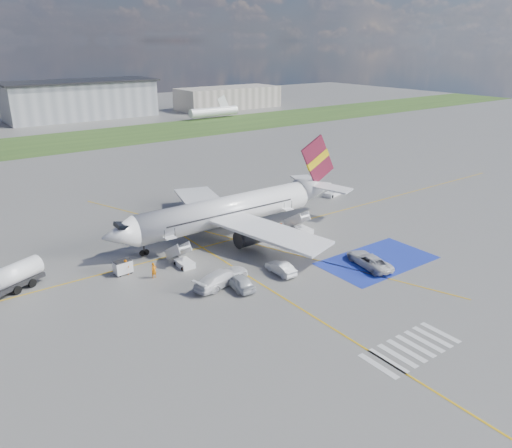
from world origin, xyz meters
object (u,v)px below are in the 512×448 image
object	(u,v)px
car_silver_a	(239,282)
van_white_a	(369,258)
airliner	(235,209)
fuel_tanker	(4,284)
belt_loader	(334,193)
van_white_b	(222,275)
car_silver_b	(281,268)
gpu_cart	(123,268)

from	to	relation	value
car_silver_a	van_white_a	size ratio (longest dim) A/B	0.89
airliner	car_silver_a	xyz separation A→B (m)	(-8.92, -14.06, -2.61)
fuel_tanker	car_silver_a	world-z (taller)	fuel_tanker
belt_loader	van_white_b	world-z (taller)	van_white_b
fuel_tanker	car_silver_b	world-z (taller)	fuel_tanker
fuel_tanker	van_white_a	size ratio (longest dim) A/B	1.68
fuel_tanker	car_silver_b	bearing A→B (deg)	-50.94
belt_loader	van_white_b	distance (m)	37.48
belt_loader	van_white_a	size ratio (longest dim) A/B	0.95
airliner	van_white_b	bearing A→B (deg)	-129.32
car_silver_b	van_white_b	xyz separation A→B (m)	(-6.77, 1.79, 0.38)
fuel_tanker	gpu_cart	size ratio (longest dim) A/B	4.21
fuel_tanker	van_white_a	distance (m)	40.02
gpu_cart	car_silver_b	world-z (taller)	gpu_cart
car_silver_a	gpu_cart	bearing A→B (deg)	-45.11
gpu_cart	car_silver_b	size ratio (longest dim) A/B	0.48
fuel_tanker	gpu_cart	world-z (taller)	fuel_tanker
car_silver_a	car_silver_b	size ratio (longest dim) A/B	1.08
airliner	gpu_cart	size ratio (longest dim) A/B	17.96
airliner	gpu_cart	xyz separation A→B (m)	(-17.59, -3.35, -2.66)
gpu_cart	belt_loader	world-z (taller)	gpu_cart
airliner	van_white_a	world-z (taller)	airliner
airliner	fuel_tanker	xyz separation A→B (m)	(-29.40, -0.75, -2.17)
car_silver_b	van_white_b	distance (m)	7.01
car_silver_a	airliner	bearing A→B (deg)	-116.47
car_silver_b	van_white_b	bearing A→B (deg)	-14.22
fuel_tanker	car_silver_a	xyz separation A→B (m)	(20.48, -13.31, -0.44)
airliner	car_silver_b	xyz separation A→B (m)	(-3.15, -13.90, -2.69)
car_silver_a	van_white_b	size ratio (longest dim) A/B	0.83
fuel_tanker	car_silver_a	size ratio (longest dim) A/B	1.89
belt_loader	car_silver_b	size ratio (longest dim) A/B	1.16
gpu_cart	car_silver_b	bearing A→B (deg)	-40.41
belt_loader	car_silver_a	xyz separation A→B (m)	(-32.45, -18.82, 0.43)
car_silver_b	gpu_cart	bearing A→B (deg)	-35.60
belt_loader	airliner	bearing A→B (deg)	174.25
car_silver_a	fuel_tanker	bearing A→B (deg)	-27.10
gpu_cart	van_white_a	world-z (taller)	van_white_a
fuel_tanker	gpu_cart	distance (m)	12.10
car_silver_a	van_white_b	world-z (taller)	van_white_b
airliner	car_silver_b	size ratio (longest dim) A/B	8.68
belt_loader	car_silver_b	distance (m)	32.57
belt_loader	van_white_a	bearing A→B (deg)	-143.50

